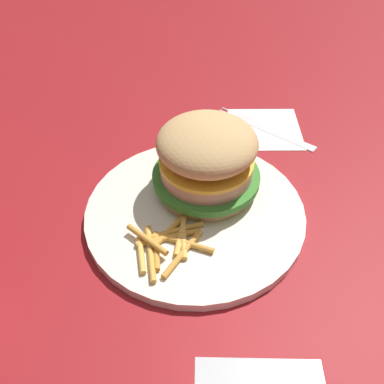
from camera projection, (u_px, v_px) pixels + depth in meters
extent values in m
plane|color=maroon|center=(196.00, 230.00, 0.53)|extent=(1.60, 1.60, 0.00)
cylinder|color=silver|center=(192.00, 213.00, 0.54)|extent=(0.27, 0.27, 0.01)
cylinder|color=tan|center=(206.00, 183.00, 0.56)|extent=(0.12, 0.12, 0.02)
cylinder|color=#387F2D|center=(206.00, 176.00, 0.55)|extent=(0.14, 0.14, 0.01)
cylinder|color=tan|center=(206.00, 168.00, 0.55)|extent=(0.12, 0.12, 0.02)
cylinder|color=yellow|center=(207.00, 160.00, 0.54)|extent=(0.12, 0.12, 0.01)
ellipsoid|color=tan|center=(207.00, 143.00, 0.52)|extent=(0.12, 0.12, 0.05)
cylinder|color=gold|center=(156.00, 251.00, 0.49)|extent=(0.05, 0.01, 0.01)
cylinder|color=gold|center=(183.00, 253.00, 0.49)|extent=(0.07, 0.05, 0.01)
cylinder|color=#E5B251|center=(184.00, 230.00, 0.51)|extent=(0.08, 0.01, 0.01)
cylinder|color=gold|center=(173.00, 232.00, 0.51)|extent=(0.03, 0.07, 0.01)
cylinder|color=gold|center=(183.00, 242.00, 0.50)|extent=(0.04, 0.07, 0.01)
cylinder|color=gold|center=(151.00, 253.00, 0.49)|extent=(0.08, 0.01, 0.01)
cylinder|color=gold|center=(177.00, 224.00, 0.52)|extent=(0.07, 0.05, 0.01)
cylinder|color=#E5B251|center=(181.00, 234.00, 0.51)|extent=(0.06, 0.02, 0.01)
cylinder|color=#E5B251|center=(141.00, 255.00, 0.48)|extent=(0.05, 0.01, 0.01)
cylinder|color=gold|center=(168.00, 238.00, 0.50)|extent=(0.02, 0.08, 0.01)
cylinder|color=gold|center=(147.00, 239.00, 0.49)|extent=(0.05, 0.05, 0.01)
cube|color=white|center=(265.00, 129.00, 0.68)|extent=(0.12, 0.12, 0.00)
cube|color=silver|center=(283.00, 135.00, 0.67)|extent=(0.08, 0.09, 0.00)
cube|color=silver|center=(243.00, 118.00, 0.70)|extent=(0.04, 0.04, 0.00)
cylinder|color=silver|center=(229.00, 109.00, 0.72)|extent=(0.02, 0.02, 0.00)
cylinder|color=silver|center=(227.00, 111.00, 0.71)|extent=(0.02, 0.02, 0.00)
cylinder|color=silver|center=(224.00, 114.00, 0.71)|extent=(0.02, 0.02, 0.00)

